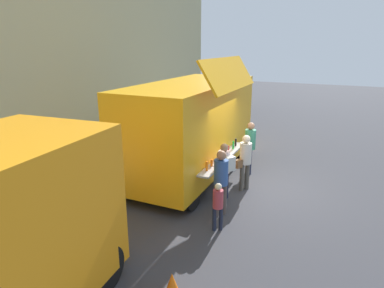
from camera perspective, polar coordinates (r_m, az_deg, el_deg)
name	(u,v)px	position (r m, az deg, el deg)	size (l,w,h in m)	color
ground_plane	(253,187)	(10.36, 10.41, -7.31)	(60.00, 60.00, 0.00)	#38383D
curb_strip	(39,206)	(9.80, -24.91, -9.67)	(28.00, 1.60, 0.15)	#9E998E
food_truck_main	(192,126)	(10.74, -0.03, 3.19)	(6.06, 2.95, 3.84)	#F6A514
traffic_cone_orange	(172,287)	(6.05, -3.44, -23.47)	(0.36, 0.36, 0.55)	orange
trash_bin	(183,127)	(15.47, -1.64, 2.90)	(0.60, 0.60, 0.94)	#2D5E36
customer_front_ordering	(245,158)	(9.78, 9.14, -2.40)	(0.54, 0.41, 1.69)	#4F4B42
customer_mid_with_backpack	(225,166)	(9.09, 5.66, -3.80)	(0.47, 0.53, 1.63)	#1F2138
customer_rear_waiting	(221,177)	(8.23, 5.00, -5.77)	(0.35, 0.35, 1.73)	#4E433E
customer_extra_browsing	(250,143)	(11.08, 9.98, 0.10)	(0.36, 0.36, 1.76)	#1F2439
child_near_queue	(218,203)	(7.71, 4.50, -10.06)	(0.24, 0.24, 1.18)	#1D2235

